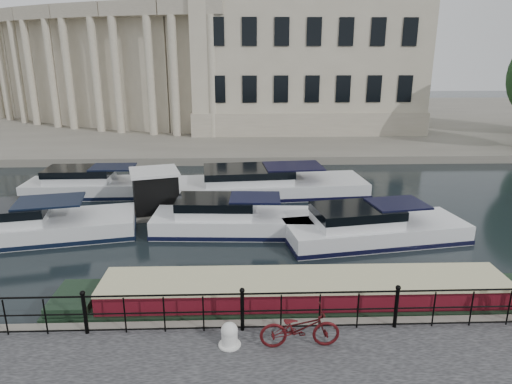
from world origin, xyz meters
TOP-DOWN VIEW (x-y plane):
  - ground_plane at (0.00, 0.00)m, footprint 160.00×160.00m
  - far_bank at (0.00, 39.00)m, footprint 120.00×42.00m
  - railing at (0.00, -2.25)m, footprint 24.14×0.14m
  - civic_building at (-1.00, 34.71)m, footprint 53.55×31.84m
  - bicycle at (1.39, -2.98)m, footprint 1.98×0.74m
  - mooring_bollard at (-0.32, -2.89)m, footprint 0.56×0.56m
  - narrowboat at (1.83, -0.69)m, footprint 14.75×2.05m
  - harbour_hut at (-4.12, 8.54)m, footprint 3.59×3.24m
  - cabin_cruisers at (-2.05, 8.14)m, footprint 23.04×10.51m

SIDE VIEW (x-z plane):
  - ground_plane at x=0.00m, z-range 0.00..0.00m
  - far_bank at x=0.00m, z-range 0.00..0.55m
  - narrowboat at x=1.83m, z-range -0.41..1.14m
  - cabin_cruisers at x=-2.05m, z-range -0.63..1.36m
  - mooring_bollard at x=-0.32m, z-range 0.53..1.16m
  - harbour_hut at x=-4.12m, z-range -0.14..2.05m
  - bicycle at x=1.39m, z-range 0.55..1.58m
  - railing at x=0.00m, z-range 0.59..1.81m
  - civic_building at x=-1.00m, z-range -1.39..15.46m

